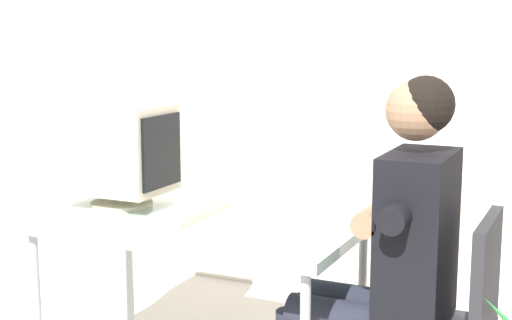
{
  "coord_description": "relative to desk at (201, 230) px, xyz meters",
  "views": [
    {
      "loc": [
        1.43,
        -2.55,
        1.48
      ],
      "look_at": [
        0.24,
        0.0,
        1.0
      ],
      "focal_mm": 53.01,
      "sensor_mm": 36.0,
      "label": 1
    }
  ],
  "objects": [
    {
      "name": "desk",
      "position": [
        0.0,
        0.0,
        0.0
      ],
      "size": [
        1.27,
        0.76,
        0.75
      ],
      "color": "#B7B7BC",
      "rests_on": "ground_plane"
    },
    {
      "name": "person_seated",
      "position": [
        0.77,
        0.01,
        0.02
      ],
      "size": [
        0.73,
        0.6,
        1.34
      ],
      "color": "black",
      "rests_on": "ground_plane"
    },
    {
      "name": "keyboard",
      "position": [
        -0.06,
        -0.0,
        0.07
      ],
      "size": [
        0.18,
        0.41,
        0.03
      ],
      "color": "beige",
      "rests_on": "desk"
    },
    {
      "name": "crt_monitor",
      "position": [
        -0.4,
        0.03,
        0.29
      ],
      "size": [
        0.41,
        0.32,
        0.43
      ],
      "color": "beige",
      "rests_on": "desk"
    },
    {
      "name": "wall_back",
      "position": [
        0.3,
        1.4,
        0.8
      ],
      "size": [
        8.0,
        0.1,
        3.0
      ],
      "primitive_type": "cube",
      "color": "beige",
      "rests_on": "ground_plane"
    }
  ]
}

